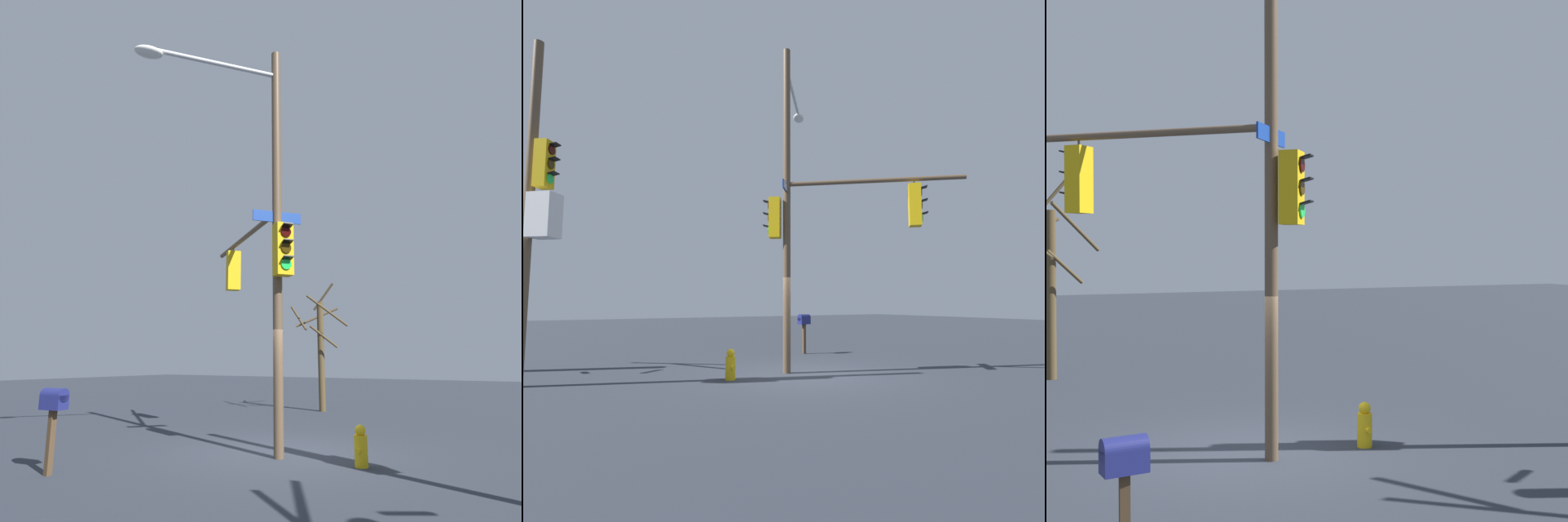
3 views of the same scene
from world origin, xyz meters
The scene contains 5 objects.
ground_plane centered at (0.00, 0.00, 0.00)m, with size 80.00×80.00×0.00m, color #2D323C.
main_signal_pole_assembly centered at (0.17, -0.44, 4.81)m, with size 5.57×4.24×8.94m.
secondary_pole_assembly centered at (1.76, 6.07, 4.08)m, with size 0.73×0.80×8.00m.
fire_hydrant centered at (0.32, 1.87, 0.34)m, with size 0.38×0.24×0.73m.
mailbox centered at (3.65, -2.38, 1.11)m, with size 0.31×0.47×1.41m.
Camera 2 is at (-8.94, 5.75, 1.83)m, focal length 28.12 mm.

